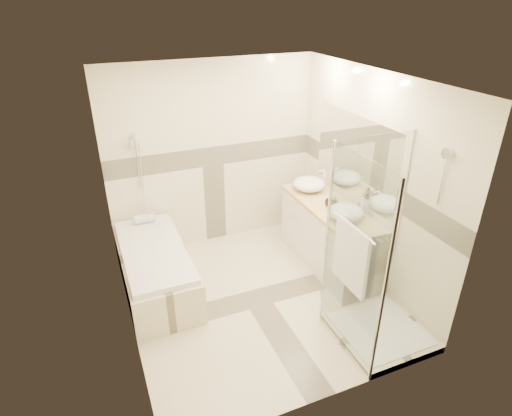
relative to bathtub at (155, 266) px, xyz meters
name	(u,v)px	position (x,y,z in m)	size (l,w,h in m)	color
room	(261,201)	(1.08, -0.64, 0.95)	(2.82, 3.02, 2.52)	beige
bathtub	(155,266)	(0.00, 0.00, 0.00)	(0.75, 1.70, 0.56)	beige
vanity	(329,236)	(2.15, -0.35, 0.12)	(0.58, 1.62, 0.85)	silver
shower_enclosure	(371,295)	(1.86, -1.62, 0.20)	(0.96, 0.93, 2.04)	beige
vessel_sink_near	(309,184)	(2.13, 0.18, 0.63)	(0.42, 0.42, 0.17)	white
vessel_sink_far	(346,212)	(2.13, -0.68, 0.63)	(0.41, 0.41, 0.16)	white
faucet_near	(324,177)	(2.35, 0.18, 0.69)	(0.11, 0.03, 0.26)	silver
faucet_far	(362,203)	(2.35, -0.68, 0.71)	(0.12, 0.03, 0.28)	silver
amenity_bottle_a	(335,203)	(2.13, -0.44, 0.63)	(0.08, 0.08, 0.17)	black
amenity_bottle_b	(330,200)	(2.13, -0.33, 0.62)	(0.12, 0.12, 0.15)	black
folded_towels	(305,184)	(2.13, 0.31, 0.58)	(0.14, 0.24, 0.08)	silver
rolled_towel	(144,219)	(0.02, 0.65, 0.31)	(0.11, 0.11, 0.25)	silver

